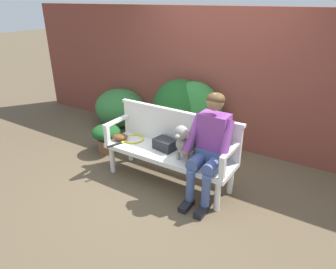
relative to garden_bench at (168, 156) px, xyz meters
The scene contains 16 objects.
ground_plane 0.39m from the garden_bench, ahead, with size 40.00×40.00×0.00m, color brown.
brick_garden_fence 1.72m from the garden_bench, 90.00° to the left, with size 8.00×0.30×2.16m, color brown.
hedge_bush_far_right 2.32m from the garden_bench, 147.45° to the left, with size 0.75×0.61×0.58m, color #286B2D.
hedge_bush_far_left 1.24m from the garden_bench, 101.89° to the left, with size 0.95×0.58×1.08m, color #286B2D.
hedge_bush_mid_right 1.32m from the garden_bench, 113.67° to the left, with size 0.96×0.87×1.07m, color #194C1E.
hedge_bush_mid_left 2.20m from the garden_bench, 146.86° to the left, with size 0.97×0.90×0.70m, color #337538.
garden_bench is the anchor object (origin of this frame).
bench_backrest 0.39m from the garden_bench, 90.00° to the left, with size 1.80×0.06×0.50m.
bench_armrest_left_end 0.88m from the garden_bench, behind, with size 0.06×0.52×0.28m.
bench_armrest_right_end 0.88m from the garden_bench, ahead, with size 0.06×0.52×0.28m.
person_seated 0.67m from the garden_bench, ahead, with size 0.56×0.66×1.31m.
dog_on_bench 0.40m from the garden_bench, ahead, with size 0.24×0.48×0.48m.
tennis_racket 0.63m from the garden_bench, behind, with size 0.37×0.58×0.03m.
baseball_glove 0.77m from the garden_bench, behind, with size 0.22×0.17×0.09m, color brown.
sports_bag 0.16m from the garden_bench, 145.49° to the left, with size 0.28×0.20×0.14m, color #232328.
potted_plant 1.32m from the garden_bench, behind, with size 0.46×0.46×0.45m.
Camera 1 is at (1.86, -2.93, 2.26)m, focal length 32.42 mm.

